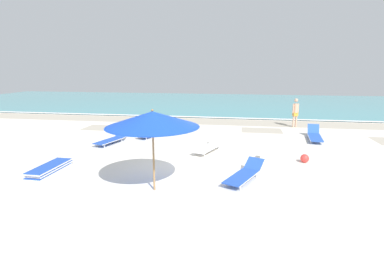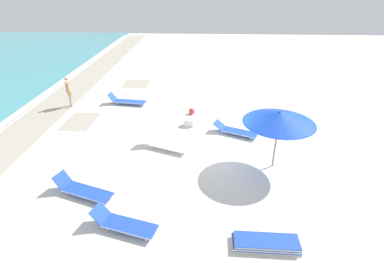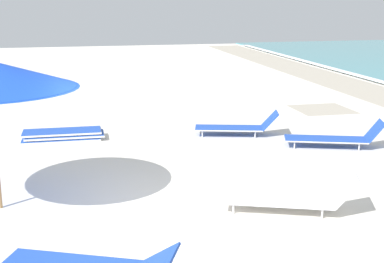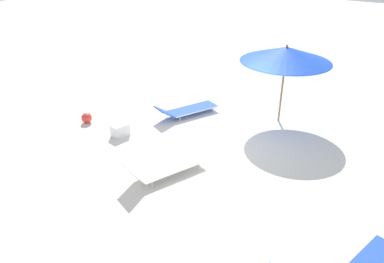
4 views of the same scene
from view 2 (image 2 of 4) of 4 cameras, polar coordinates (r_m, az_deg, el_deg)
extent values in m
cube|color=silver|center=(13.00, 4.08, -4.58)|extent=(60.00, 60.00, 0.16)
cube|color=#AFA492|center=(15.72, -32.21, -2.77)|extent=(57.00, 2.20, 0.00)
cube|color=#AFA492|center=(16.84, -20.55, 1.82)|extent=(2.30, 1.50, 0.00)
cube|color=#AFA492|center=(21.91, -10.52, 8.95)|extent=(1.82, 1.80, 0.00)
cylinder|color=#9E7547|center=(12.03, 15.65, -2.06)|extent=(0.06, 0.06, 2.16)
cone|color=blue|center=(11.55, 16.32, 2.61)|extent=(2.71, 2.71, 0.44)
cylinder|color=#13359C|center=(11.64, 16.18, 1.66)|extent=(2.62, 2.62, 0.01)
sphere|color=#9E7547|center=(11.45, 16.48, 3.75)|extent=(0.07, 0.07, 0.07)
cube|color=blue|center=(9.30, 14.13, -20.20)|extent=(0.64, 1.81, 0.03)
cube|color=silver|center=(9.32, 14.11, -20.33)|extent=(0.65, 1.85, 0.04)
cube|color=blue|center=(9.22, 13.63, -19.86)|extent=(0.64, 1.81, 0.03)
cube|color=silver|center=(9.24, 13.61, -19.99)|extent=(0.65, 1.85, 0.04)
cube|color=blue|center=(9.17, 14.11, -19.49)|extent=(0.64, 1.81, 0.03)
cube|color=silver|center=(9.19, 14.09, -19.62)|extent=(0.65, 1.85, 0.04)
cube|color=blue|center=(18.26, -11.72, 5.62)|extent=(0.82, 1.92, 0.03)
cylinder|color=silver|center=(18.00, -12.05, 5.26)|extent=(0.25, 1.85, 0.03)
cylinder|color=silver|center=(18.52, -11.40, 5.96)|extent=(0.25, 1.85, 0.03)
cube|color=blue|center=(18.59, -14.94, 6.39)|extent=(0.61, 0.41, 0.47)
cylinder|color=silver|center=(17.83, -9.78, 4.92)|extent=(0.03, 0.03, 0.16)
cylinder|color=silver|center=(18.27, -9.28, 5.53)|extent=(0.03, 0.03, 0.16)
cylinder|color=silver|center=(18.34, -14.09, 5.14)|extent=(0.03, 0.03, 0.16)
cylinder|color=silver|center=(18.78, -13.50, 5.73)|extent=(0.03, 0.03, 0.16)
cube|color=blue|center=(9.56, -11.71, -17.20)|extent=(1.01, 1.73, 0.03)
cylinder|color=silver|center=(9.38, -12.63, -18.38)|extent=(0.46, 1.58, 0.03)
cylinder|color=silver|center=(9.74, -10.84, -16.06)|extent=(0.46, 1.58, 0.03)
cube|color=blue|center=(9.87, -17.08, -14.68)|extent=(0.66, 0.53, 0.43)
cylinder|color=silver|center=(9.24, -8.79, -19.70)|extent=(0.03, 0.03, 0.16)
cylinder|color=silver|center=(9.55, -7.38, -17.62)|extent=(0.03, 0.03, 0.16)
cylinder|color=silver|center=(9.75, -15.84, -17.49)|extent=(0.03, 0.03, 0.16)
cylinder|color=silver|center=(10.04, -14.24, -15.63)|extent=(0.03, 0.03, 0.16)
cube|color=white|center=(13.19, -4.39, -2.79)|extent=(1.19, 1.84, 0.03)
cylinder|color=silver|center=(12.96, -5.01, -3.40)|extent=(0.65, 1.64, 0.03)
cylinder|color=silver|center=(13.42, -3.80, -2.20)|extent=(0.65, 1.64, 0.03)
cube|color=white|center=(13.55, -8.32, -1.08)|extent=(0.67, 0.54, 0.45)
cylinder|color=silver|center=(12.77, -2.21, -4.31)|extent=(0.03, 0.03, 0.16)
cylinder|color=silver|center=(13.17, -1.24, -3.24)|extent=(0.03, 0.03, 0.16)
cylinder|color=silver|center=(13.35, -7.47, -3.03)|extent=(0.03, 0.03, 0.16)
cylinder|color=silver|center=(13.72, -6.40, -2.05)|extent=(0.03, 0.03, 0.16)
cube|color=blue|center=(14.50, 9.09, -0.10)|extent=(1.22, 1.76, 0.03)
cylinder|color=silver|center=(14.24, 8.71, -0.60)|extent=(0.70, 1.53, 0.03)
cylinder|color=silver|center=(14.75, 9.46, 0.38)|extent=(0.70, 1.53, 0.03)
cube|color=blue|center=(14.73, 5.22, 1.26)|extent=(0.72, 0.67, 0.32)
cylinder|color=silver|center=(14.17, 11.21, -1.41)|extent=(0.03, 0.03, 0.16)
cylinder|color=silver|center=(14.61, 11.78, -0.54)|extent=(0.03, 0.03, 0.16)
cylinder|color=silver|center=(14.50, 6.32, -0.32)|extent=(0.03, 0.03, 0.16)
cylinder|color=silver|center=(14.93, 7.02, 0.50)|extent=(0.03, 0.03, 0.16)
cube|color=blue|center=(11.16, -19.26, -10.80)|extent=(1.16, 1.90, 0.03)
cylinder|color=silver|center=(10.99, -20.25, -11.65)|extent=(0.62, 1.72, 0.03)
cylinder|color=silver|center=(11.33, -18.30, -9.98)|extent=(0.62, 1.72, 0.03)
cube|color=blue|center=(11.68, -23.48, -8.43)|extent=(0.66, 0.52, 0.46)
cylinder|color=silver|center=(10.68, -17.08, -13.02)|extent=(0.03, 0.03, 0.16)
cylinder|color=silver|center=(10.98, -15.45, -11.49)|extent=(0.03, 0.03, 0.16)
cylinder|color=silver|center=(11.50, -22.73, -10.85)|extent=(0.03, 0.03, 0.16)
cylinder|color=silver|center=(11.77, -21.07, -9.51)|extent=(0.03, 0.03, 0.16)
cylinder|color=tan|center=(19.00, -22.21, 5.87)|extent=(0.11, 0.11, 0.90)
cylinder|color=tan|center=(18.81, -22.13, 5.67)|extent=(0.11, 0.11, 0.90)
cube|color=gold|center=(18.78, -22.37, 6.82)|extent=(0.35, 0.31, 0.24)
cylinder|color=tan|center=(18.67, -22.57, 7.83)|extent=(0.27, 0.27, 0.55)
cylinder|color=tan|center=(18.85, -22.63, 7.97)|extent=(0.08, 0.08, 0.55)
cylinder|color=tan|center=(18.50, -22.49, 7.65)|extent=(0.08, 0.08, 0.55)
sphere|color=tan|center=(18.53, -22.84, 9.23)|extent=(0.21, 0.21, 0.21)
sphere|color=red|center=(16.59, -0.06, 3.90)|extent=(0.33, 0.33, 0.33)
cube|color=white|center=(15.25, -0.51, 1.66)|extent=(0.42, 0.54, 0.32)
cube|color=white|center=(15.17, -0.51, 2.29)|extent=(0.44, 0.56, 0.05)
camera|label=1|loc=(17.00, 43.09, 9.38)|focal=28.00mm
camera|label=3|loc=(19.13, 7.63, 16.71)|focal=50.00mm
camera|label=4|loc=(10.25, -47.25, 9.95)|focal=35.00mm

